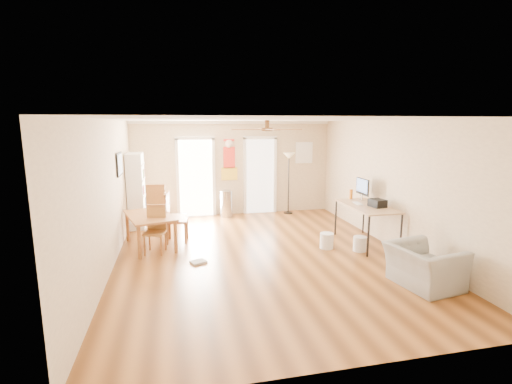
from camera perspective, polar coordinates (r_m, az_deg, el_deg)
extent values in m
plane|color=brown|center=(7.35, 1.02, -9.69)|extent=(7.00, 7.00, 0.00)
cube|color=red|center=(10.34, -4.13, 4.99)|extent=(0.46, 0.03, 1.10)
cube|color=white|center=(10.85, 7.37, 5.99)|extent=(0.50, 0.04, 0.60)
cube|color=black|center=(8.23, -20.20, 4.02)|extent=(0.04, 0.66, 0.48)
cylinder|color=#ACACAF|center=(10.24, -4.58, -1.79)|extent=(0.41, 0.41, 0.73)
cube|color=silver|center=(8.27, 15.33, -1.71)|extent=(0.16, 0.37, 0.01)
cube|color=black|center=(8.07, 18.11, -1.63)|extent=(0.32, 0.35, 0.16)
cylinder|color=orange|center=(8.75, 14.34, -0.31)|extent=(0.09, 0.09, 0.22)
cylinder|color=silver|center=(7.83, 15.61, -7.65)|extent=(0.31, 0.31, 0.30)
cylinder|color=silver|center=(7.84, 10.77, -7.34)|extent=(0.29, 0.29, 0.32)
cube|color=#A5A5A0|center=(7.05, -8.82, -10.54)|extent=(0.33, 0.30, 0.04)
imported|color=gray|center=(6.51, 24.30, -10.33)|extent=(1.03, 1.13, 0.65)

